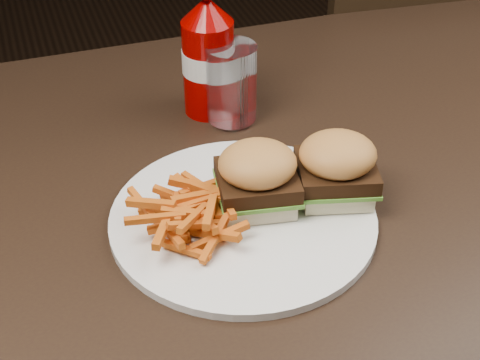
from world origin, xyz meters
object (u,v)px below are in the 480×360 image
object	(u,v)px
tumbler	(231,83)
plate	(243,219)
dining_table	(247,199)
ketchup_bottle	(209,70)
chair_far	(378,102)

from	to	relation	value
tumbler	plate	bearing A→B (deg)	-104.82
dining_table	plate	xyz separation A→B (m)	(-0.03, -0.06, 0.03)
ketchup_bottle	chair_far	bearing A→B (deg)	39.44
dining_table	plate	size ratio (longest dim) A/B	4.17
ketchup_bottle	dining_table	bearing A→B (deg)	-92.46
dining_table	tumbler	distance (m)	0.16
chair_far	plate	distance (m)	0.91
dining_table	ketchup_bottle	world-z (taller)	ketchup_bottle
ketchup_bottle	tumbler	bearing A→B (deg)	-59.33
dining_table	chair_far	xyz separation A→B (m)	(0.51, 0.59, -0.30)
ketchup_bottle	tumbler	xyz separation A→B (m)	(0.02, -0.03, -0.01)
ketchup_bottle	tumbler	distance (m)	0.04
chair_far	ketchup_bottle	distance (m)	0.76
plate	tumbler	bearing A→B (deg)	75.18
chair_far	tumbler	world-z (taller)	tumbler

